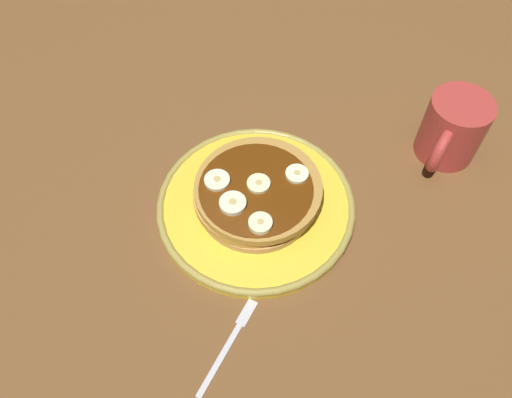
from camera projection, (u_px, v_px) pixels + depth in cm
name	position (u px, v px, depth cm)	size (l,w,h in cm)	color
ground_plane	(256.00, 215.00, 71.60)	(140.00, 140.00, 3.00)	brown
plate	(256.00, 205.00, 69.56)	(27.18, 27.18, 1.79)	yellow
pancake_stack	(255.00, 193.00, 67.84)	(17.18, 16.98, 3.56)	tan
banana_slice_0	(256.00, 182.00, 66.48)	(3.10, 3.10, 0.70)	#F2F4B4
banana_slice_1	(297.00, 174.00, 67.24)	(3.09, 3.09, 0.70)	#ECF3C3
banana_slice_2	(217.00, 180.00, 66.62)	(3.40, 3.40, 0.74)	#F0EFC4
banana_slice_3	(233.00, 204.00, 64.43)	(3.49, 3.49, 0.97)	#EFEEC2
banana_slice_4	(260.00, 224.00, 62.72)	(3.02, 3.02, 1.03)	#F0F4B8
coffee_mug	(452.00, 129.00, 71.95)	(12.48, 8.74, 9.75)	#B23833
fork	(231.00, 340.00, 59.68)	(13.04, 2.06, 0.50)	silver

